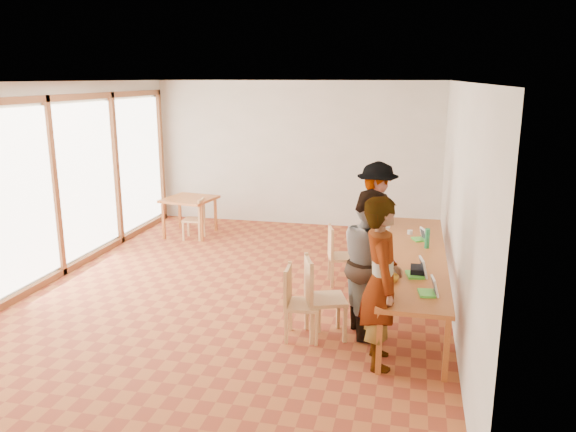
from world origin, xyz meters
TOP-DOWN VIEW (x-y plane):
  - ground at (0.00, 0.00)m, footprint 8.00×8.00m
  - wall_back at (0.00, 4.00)m, footprint 6.00×0.10m
  - wall_front at (0.00, -4.00)m, footprint 6.00×0.10m
  - wall_right at (3.00, 0.00)m, footprint 0.10×8.00m
  - window_wall at (-2.96, 0.00)m, footprint 0.10×8.00m
  - ceiling at (0.00, 0.00)m, footprint 6.00×8.00m
  - communal_table at (2.50, -0.05)m, footprint 0.80×4.00m
  - side_table at (-1.86, 2.66)m, footprint 0.90×0.90m
  - chair_near at (1.37, -1.26)m, footprint 0.59×0.59m
  - chair_mid at (1.12, -1.35)m, footprint 0.44×0.44m
  - chair_far at (1.35, 0.57)m, footprint 0.51×0.51m
  - chair_empty at (1.80, 1.84)m, footprint 0.58×0.58m
  - chair_spare at (-1.60, 2.40)m, footprint 0.40×0.40m
  - person_near at (2.14, -1.75)m, footprint 0.57×0.75m
  - person_mid at (1.97, -0.96)m, footprint 0.93×1.04m
  - person_far at (1.87, 1.44)m, footprint 0.70×1.16m
  - laptop_near at (2.67, -1.50)m, footprint 0.23×0.26m
  - laptop_mid at (2.54, -0.93)m, footprint 0.27×0.30m
  - laptop_far at (2.57, 0.64)m, footprint 0.25×0.26m
  - yellow_mug at (2.26, -1.20)m, footprint 0.12×0.12m
  - green_bottle at (2.65, 0.25)m, footprint 0.07×0.07m
  - clear_glass at (2.22, -1.31)m, footprint 0.07×0.07m
  - condiment_cup at (2.41, 0.93)m, footprint 0.08×0.08m
  - pink_phone at (2.23, -0.51)m, footprint 0.05×0.10m
  - black_pouch at (2.52, -0.87)m, footprint 0.16×0.26m

SIDE VIEW (x-z plane):
  - ground at x=0.00m, z-range 0.00..0.00m
  - chair_spare at x=-1.60m, z-range 0.28..0.70m
  - chair_mid at x=1.12m, z-range 0.31..0.78m
  - chair_far at x=1.35m, z-range 0.31..0.78m
  - chair_empty at x=1.80m, z-range 0.34..0.85m
  - chair_near at x=1.37m, z-range 0.34..0.87m
  - side_table at x=-1.86m, z-range 0.29..1.04m
  - communal_table at x=2.50m, z-range 0.33..1.08m
  - pink_phone at x=2.23m, z-range 0.75..0.76m
  - condiment_cup at x=2.41m, z-range 0.75..0.81m
  - clear_glass at x=2.22m, z-range 0.75..0.84m
  - black_pouch at x=2.52m, z-range 0.75..0.84m
  - yellow_mug at x=2.26m, z-range 0.75..0.84m
  - laptop_far at x=2.57m, z-range 0.71..0.89m
  - laptop_near at x=2.67m, z-range 0.71..0.90m
  - laptop_mid at x=2.54m, z-range 0.70..0.92m
  - person_far at x=1.87m, z-range 0.00..1.76m
  - green_bottle at x=2.65m, z-range 0.75..1.03m
  - person_mid at x=1.97m, z-range 0.00..1.78m
  - person_near at x=2.14m, z-range 0.00..1.87m
  - wall_back at x=0.00m, z-range 0.00..3.00m
  - wall_front at x=0.00m, z-range 0.00..3.00m
  - wall_right at x=3.00m, z-range 0.00..3.00m
  - window_wall at x=-2.96m, z-range 0.00..3.00m
  - ceiling at x=0.00m, z-range 3.00..3.04m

